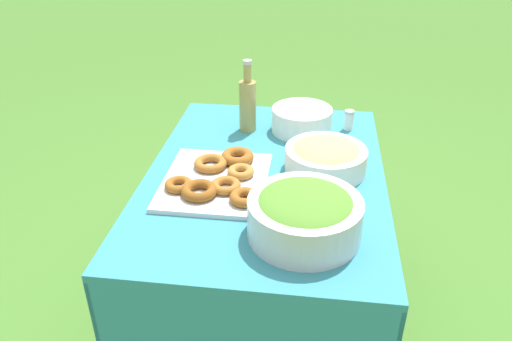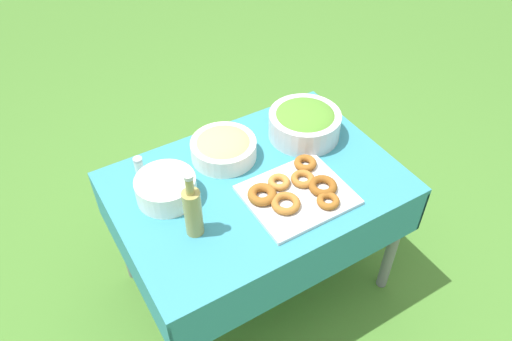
{
  "view_description": "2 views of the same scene",
  "coord_description": "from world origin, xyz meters",
  "px_view_note": "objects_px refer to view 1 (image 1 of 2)",
  "views": [
    {
      "loc": [
        -1.47,
        -0.16,
        1.55
      ],
      "look_at": [
        -0.06,
        0.02,
        0.73
      ],
      "focal_mm": 35.0,
      "sensor_mm": 36.0,
      "label": 1
    },
    {
      "loc": [
        0.75,
        1.24,
        2.12
      ],
      "look_at": [
        0.01,
        0.01,
        0.76
      ],
      "focal_mm": 35.0,
      "sensor_mm": 36.0,
      "label": 2
    }
  ],
  "objects_px": {
    "pasta_bowl": "(326,157)",
    "donut_platter": "(218,179)",
    "olive_oil_bottle": "(248,104)",
    "salad_bowl": "(305,214)",
    "plate_stack": "(302,120)"
  },
  "relations": [
    {
      "from": "pasta_bowl",
      "to": "donut_platter",
      "type": "xyz_separation_m",
      "value": [
        -0.14,
        0.35,
        -0.03
      ]
    },
    {
      "from": "olive_oil_bottle",
      "to": "salad_bowl",
      "type": "bearing_deg",
      "value": -159.13
    },
    {
      "from": "salad_bowl",
      "to": "plate_stack",
      "type": "xyz_separation_m",
      "value": [
        0.68,
        0.04,
        -0.02
      ]
    },
    {
      "from": "salad_bowl",
      "to": "plate_stack",
      "type": "relative_size",
      "value": 1.34
    },
    {
      "from": "salad_bowl",
      "to": "plate_stack",
      "type": "height_order",
      "value": "salad_bowl"
    },
    {
      "from": "salad_bowl",
      "to": "pasta_bowl",
      "type": "height_order",
      "value": "salad_bowl"
    },
    {
      "from": "salad_bowl",
      "to": "donut_platter",
      "type": "height_order",
      "value": "salad_bowl"
    },
    {
      "from": "plate_stack",
      "to": "salad_bowl",
      "type": "bearing_deg",
      "value": -176.64
    },
    {
      "from": "pasta_bowl",
      "to": "plate_stack",
      "type": "bearing_deg",
      "value": 17.52
    },
    {
      "from": "olive_oil_bottle",
      "to": "pasta_bowl",
      "type": "bearing_deg",
      "value": -132.92
    },
    {
      "from": "donut_platter",
      "to": "olive_oil_bottle",
      "type": "xyz_separation_m",
      "value": [
        0.43,
        -0.04,
        0.09
      ]
    },
    {
      "from": "plate_stack",
      "to": "olive_oil_bottle",
      "type": "relative_size",
      "value": 0.83
    },
    {
      "from": "pasta_bowl",
      "to": "plate_stack",
      "type": "xyz_separation_m",
      "value": [
        0.31,
        0.1,
        -0.0
      ]
    },
    {
      "from": "salad_bowl",
      "to": "olive_oil_bottle",
      "type": "relative_size",
      "value": 1.11
    },
    {
      "from": "donut_platter",
      "to": "olive_oil_bottle",
      "type": "height_order",
      "value": "olive_oil_bottle"
    }
  ]
}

